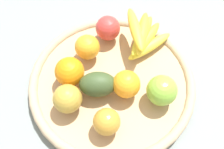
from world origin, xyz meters
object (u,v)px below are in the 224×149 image
object	(u,v)px
apple_2	(107,122)
orange_1	(126,84)
orange_0	(70,72)
orange_2	(87,47)
apple_0	(108,28)
banana_bunch	(143,37)
apple_3	(68,99)
apple_1	(162,90)
avocado	(98,84)

from	to	relation	value
apple_2	orange_1	bearing A→B (deg)	-80.13
orange_0	orange_2	distance (m)	0.09
apple_0	banana_bunch	world-z (taller)	banana_bunch
orange_2	banana_bunch	bearing A→B (deg)	-132.52
apple_0	orange_0	size ratio (longest dim) A/B	0.93
apple_3	apple_0	world-z (taller)	same
apple_3	apple_0	size ratio (longest dim) A/B	1.01
apple_1	orange_2	xyz separation A→B (m)	(0.23, 0.00, -0.00)
apple_0	banana_bunch	distance (m)	0.11
orange_1	avocado	size ratio (longest dim) A/B	0.75
orange_1	banana_bunch	distance (m)	0.16
orange_1	orange_0	size ratio (longest dim) A/B	0.93
apple_2	orange_2	bearing A→B (deg)	-39.38
apple_3	orange_0	distance (m)	0.08
orange_2	apple_1	bearing A→B (deg)	-179.65
apple_1	orange_2	distance (m)	0.23
apple_1	apple_0	xyz separation A→B (m)	(0.23, -0.09, -0.00)
apple_2	banana_bunch	bearing A→B (deg)	-75.75
orange_1	apple_0	distance (m)	0.19
apple_2	orange_0	size ratio (longest dim) A/B	0.85
banana_bunch	orange_2	distance (m)	0.16
apple_2	avocado	distance (m)	0.10
apple_0	apple_2	bearing A→B (deg)	126.09
apple_0	orange_2	bearing A→B (deg)	86.63
apple_0	avocado	xyz separation A→B (m)	(-0.09, 0.16, -0.00)
apple_3	avocado	size ratio (longest dim) A/B	0.76
avocado	orange_1	bearing A→B (deg)	-145.16
orange_1	apple_0	bearing A→B (deg)	-39.34
apple_3	banana_bunch	xyz separation A→B (m)	(-0.05, -0.27, 0.01)
apple_2	apple_0	size ratio (longest dim) A/B	0.91
avocado	apple_1	bearing A→B (deg)	-151.39
apple_3	banana_bunch	distance (m)	0.27
orange_2	orange_0	bearing A→B (deg)	99.61
apple_2	apple_3	distance (m)	0.11
banana_bunch	apple_0	bearing A→B (deg)	15.71
orange_1	avocado	bearing A→B (deg)	34.84
orange_0	apple_2	bearing A→B (deg)	162.11
orange_1	apple_2	world-z (taller)	orange_1
apple_2	apple_3	world-z (taller)	apple_3
apple_1	apple_3	world-z (taller)	apple_1
banana_bunch	orange_2	size ratio (longest dim) A/B	2.28
apple_2	orange_0	world-z (taller)	orange_0
orange_2	orange_1	bearing A→B (deg)	167.61
apple_1	apple_2	xyz separation A→B (m)	(0.06, 0.14, -0.01)
apple_0	orange_1	bearing A→B (deg)	140.66
avocado	orange_0	xyz separation A→B (m)	(0.08, 0.02, 0.01)
orange_0	banana_bunch	bearing A→B (deg)	-113.81
apple_1	orange_0	bearing A→B (deg)	22.82
orange_0	avocado	bearing A→B (deg)	-168.74
apple_1	apple_2	distance (m)	0.16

